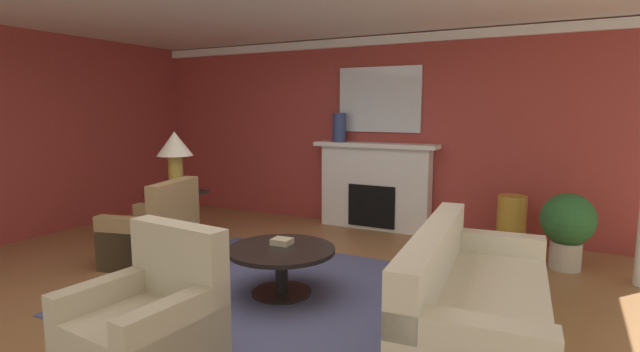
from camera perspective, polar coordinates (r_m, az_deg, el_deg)
The scene contains 17 objects.
ground_plane at distance 4.64m, azimuth -8.39°, elevation -13.82°, with size 9.79×9.79×0.00m, color olive.
wall_fireplace at distance 7.05m, azimuth 6.27°, elevation 5.20°, with size 8.13×0.12×2.76m, color #9E3833.
wall_window at distance 7.42m, azimuth -31.91°, elevation 4.18°, with size 0.12×6.64×2.76m, color #9E3833.
crown_moulding at distance 7.03m, azimuth 6.19°, elevation 15.81°, with size 8.13×0.08×0.12m, color white.
area_rug at distance 4.60m, azimuth -4.61°, elevation -13.90°, with size 3.19×2.75×0.01m, color #4C517A.
fireplace at distance 6.89m, azimuth 6.60°, elevation -1.50°, with size 1.80×0.35×1.25m.
mantel_mirror at distance 6.91m, azimuth 7.13°, elevation 9.09°, with size 1.23×0.04×0.92m, color silver.
sofa at distance 3.75m, azimuth 17.97°, elevation -14.67°, with size 1.06×2.16×0.85m.
armchair_near_window at distance 5.65m, azimuth -19.37°, elevation -6.93°, with size 0.96×0.96×0.95m.
armchair_facing_fireplace at distance 3.43m, azimuth -20.00°, elevation -16.86°, with size 0.87×0.87×0.95m.
coffee_table at distance 4.49m, azimuth -4.65°, elevation -9.99°, with size 1.00×1.00×0.45m.
side_table at distance 6.27m, azimuth -16.72°, elevation -4.48°, with size 0.56×0.56×0.70m.
table_lamp at distance 6.15m, azimuth -17.03°, elevation 3.05°, with size 0.44×0.44×0.75m.
vase_tall_corner at distance 6.23m, azimuth 21.97°, elevation -5.33°, with size 0.34×0.34×0.69m, color #B7892D.
vase_mantel_left at distance 6.97m, azimuth 2.32°, elevation 5.85°, with size 0.20×0.20×0.42m, color navy.
book_red_cover at distance 4.55m, azimuth -4.58°, elevation -7.84°, with size 0.18×0.16×0.06m, color tan.
potted_plant at distance 5.77m, azimuth 27.59°, elevation -5.19°, with size 0.56×0.56×0.83m.
Camera 1 is at (2.55, -3.48, 1.72)m, focal length 26.65 mm.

